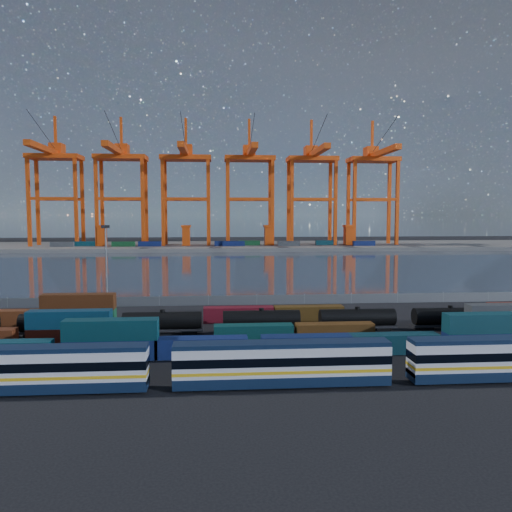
{
  "coord_description": "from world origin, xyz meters",
  "views": [
    {
      "loc": [
        -8.09,
        -73.97,
        18.56
      ],
      "look_at": [
        0.0,
        30.0,
        10.0
      ],
      "focal_mm": 35.0,
      "sensor_mm": 36.0,
      "label": 1
    }
  ],
  "objects": [
    {
      "name": "distant_mountains",
      "position": [
        63.02,
        1600.0,
        220.29
      ],
      "size": [
        2470.0,
        1100.0,
        520.0
      ],
      "color": "#1E2630",
      "rests_on": "ground"
    },
    {
      "name": "ground",
      "position": [
        0.0,
        0.0,
        0.0
      ],
      "size": [
        700.0,
        700.0,
        0.0
      ],
      "primitive_type": "plane",
      "color": "black",
      "rests_on": "ground"
    },
    {
      "name": "harbor_water",
      "position": [
        0.0,
        105.0,
        0.01
      ],
      "size": [
        700.0,
        700.0,
        0.0
      ],
      "primitive_type": "plane",
      "color": "#2F3745",
      "rests_on": "ground"
    },
    {
      "name": "container_row_mid",
      "position": [
        -3.5,
        -2.07,
        1.72
      ],
      "size": [
        141.7,
        2.37,
        5.04
      ],
      "color": "#44464A",
      "rests_on": "ground"
    },
    {
      "name": "passenger_train",
      "position": [
        -1.19,
        -21.63,
        2.49
      ],
      "size": [
        75.4,
        2.89,
        4.96
      ],
      "color": "silver",
      "rests_on": "ground"
    },
    {
      "name": "tanker_string",
      "position": [
        -1.19,
        3.66,
        1.95
      ],
      "size": [
        136.62,
        2.71,
        3.88
      ],
      "color": "black",
      "rests_on": "ground"
    },
    {
      "name": "container_row_north",
      "position": [
        -6.9,
        11.63,
        1.65
      ],
      "size": [
        128.36,
        2.47,
        5.27
      ],
      "color": "#102250",
      "rests_on": "ground"
    },
    {
      "name": "yard_light_mast",
      "position": [
        -30.0,
        26.0,
        9.3
      ],
      "size": [
        1.6,
        0.4,
        16.6
      ],
      "color": "slate",
      "rests_on": "ground"
    },
    {
      "name": "waterfront_fence",
      "position": [
        -0.0,
        28.0,
        1.0
      ],
      "size": [
        160.12,
        0.12,
        2.2
      ],
      "color": "#595B5E",
      "rests_on": "ground"
    },
    {
      "name": "far_quay",
      "position": [
        0.0,
        210.0,
        1.0
      ],
      "size": [
        700.0,
        70.0,
        2.0
      ],
      "primitive_type": "cube",
      "color": "#514F4C",
      "rests_on": "ground"
    },
    {
      "name": "quay_containers",
      "position": [
        -11.0,
        195.46,
        3.3
      ],
      "size": [
        172.58,
        10.99,
        2.6
      ],
      "color": "navy",
      "rests_on": "far_quay"
    },
    {
      "name": "straddle_carriers",
      "position": [
        -2.5,
        200.0,
        7.82
      ],
      "size": [
        140.0,
        7.0,
        11.1
      ],
      "color": "#DE460F",
      "rests_on": "far_quay"
    },
    {
      "name": "container_row_south",
      "position": [
        4.35,
        -9.52,
        1.9
      ],
      "size": [
        127.65,
        2.44,
        5.21
      ],
      "color": "#44464A",
      "rests_on": "ground"
    },
    {
      "name": "gantry_cranes",
      "position": [
        -7.5,
        203.1,
        44.02
      ],
      "size": [
        202.62,
        53.03,
        71.8
      ],
      "color": "#DE460F",
      "rests_on": "ground"
    }
  ]
}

